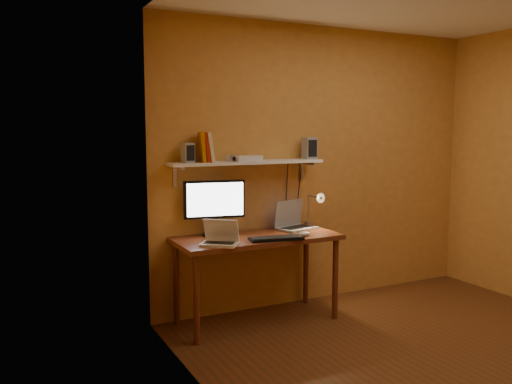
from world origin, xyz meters
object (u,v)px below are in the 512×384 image
monitor (214,205)px  laptop (293,221)px  speaker_right (309,148)px  wall_shelf (247,163)px  shelf_camera (233,158)px  netbook (220,238)px  desk_lamp (315,205)px  mouse (304,234)px  keyboard (276,239)px  desk (257,246)px  router (244,158)px  speaker_left (188,153)px

monitor → laptop: bearing=8.7°
speaker_right → monitor: bearing=-177.7°
laptop → wall_shelf: bearing=159.0°
monitor → shelf_camera: 0.42m
wall_shelf → netbook: bearing=-138.5°
monitor → desk_lamp: monitor is taller
netbook → mouse: bearing=37.5°
netbook → speaker_right: speaker_right is taller
keyboard → mouse: bearing=16.6°
desk_lamp → desk: bearing=-169.2°
desk_lamp → router: (-0.68, 0.07, 0.44)m
desk → shelf_camera: shelf_camera is taller
speaker_right → shelf_camera: 0.80m
shelf_camera → router: size_ratio=0.37×
netbook → speaker_right: 1.30m
speaker_right → shelf_camera: bearing=-174.3°
desk_lamp → router: bearing=174.2°
monitor → netbook: (-0.10, -0.35, -0.21)m
speaker_left → shelf_camera: size_ratio=1.61×
wall_shelf → desk_lamp: (0.66, -0.07, -0.40)m
keyboard → speaker_right: (0.58, 0.42, 0.71)m
wall_shelf → monitor: 0.47m
keyboard → speaker_right: bearing=46.6°
desk → desk_lamp: 0.73m
netbook → mouse: 0.76m
desk_lamp → speaker_left: size_ratio=2.31×
desk → speaker_right: 1.05m
keyboard → speaker_left: (-0.60, 0.42, 0.69)m
laptop → desk: bearing=-176.4°
wall_shelf → router: bearing=175.2°
wall_shelf → speaker_left: 0.55m
shelf_camera → router: shelf_camera is taller
wall_shelf → netbook: size_ratio=4.13×
laptop → shelf_camera: bearing=166.0°
mouse → router: router is taller
mouse → desk_lamp: 0.48m
desk → speaker_right: speaker_right is taller
wall_shelf → keyboard: wall_shelf is taller
desk → laptop: bearing=18.7°
keyboard → speaker_left: speaker_left is taller
shelf_camera → speaker_left: bearing=170.6°
monitor → desk_lamp: size_ratio=1.38×
laptop → shelf_camera: shelf_camera is taller
monitor → speaker_right: bearing=12.5°
speaker_left → router: bearing=-10.9°
mouse → speaker_right: bearing=50.9°
keyboard → shelf_camera: (-0.22, 0.35, 0.64)m
speaker_left → speaker_right: size_ratio=0.82×
laptop → shelf_camera: 0.83m
mouse → keyboard: bearing=-176.5°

